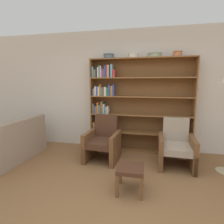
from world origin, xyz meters
name	(u,v)px	position (x,y,z in m)	size (l,w,h in m)	color
ground_plane	(118,219)	(0.00, 0.00, 0.00)	(24.00, 24.00, 0.00)	brown
wall_back	(135,91)	(0.00, 2.33, 1.38)	(12.00, 0.06, 2.75)	silver
bookshelf	(131,106)	(-0.09, 2.16, 1.04)	(2.25, 0.30, 2.09)	brown
bowl_stoneware	(109,56)	(-0.59, 2.14, 2.15)	(0.25, 0.25, 0.10)	slate
bowl_sage	(133,55)	(-0.05, 2.14, 2.15)	(0.22, 0.22, 0.10)	silver
bowl_olive	(155,55)	(0.41, 2.14, 2.15)	(0.29, 0.29, 0.09)	gray
bowl_brass	(178,54)	(0.86, 2.14, 2.16)	(0.19, 0.19, 0.11)	#C67547
couch	(7,145)	(-2.51, 1.15, 0.30)	(1.00, 1.47, 0.84)	gray
armchair_leather	(103,141)	(-0.58, 1.56, 0.38)	(0.69, 0.72, 0.89)	brown
armchair_cushioned	(176,146)	(0.85, 1.56, 0.38)	(0.67, 0.70, 0.89)	brown
footstool	(130,171)	(0.09, 0.56, 0.31)	(0.37, 0.37, 0.38)	brown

